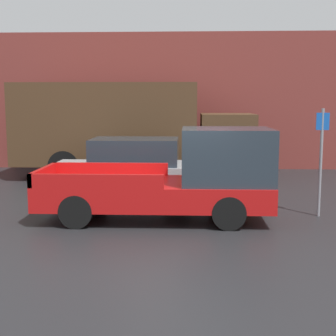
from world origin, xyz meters
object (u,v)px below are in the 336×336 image
at_px(parking_sign, 321,156).
at_px(car, 132,167).
at_px(pickup_truck, 182,178).
at_px(newspaper_box, 161,157).
at_px(delivery_truck, 125,127).

bearing_deg(parking_sign, car, 153.29).
bearing_deg(pickup_truck, newspaper_box, 96.93).
relative_size(pickup_truck, parking_sign, 2.07).
bearing_deg(parking_sign, delivery_truck, 133.56).
distance_m(delivery_truck, newspaper_box, 2.64).
distance_m(delivery_truck, parking_sign, 7.82).
bearing_deg(newspaper_box, delivery_truck, -120.01).
bearing_deg(newspaper_box, car, -95.65).
distance_m(car, newspaper_box, 5.30).
height_order(delivery_truck, parking_sign, delivery_truck).
relative_size(pickup_truck, car, 1.17).
bearing_deg(pickup_truck, delivery_truck, 109.32).
height_order(pickup_truck, parking_sign, parking_sign).
height_order(pickup_truck, car, pickup_truck).
distance_m(car, parking_sign, 5.35).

